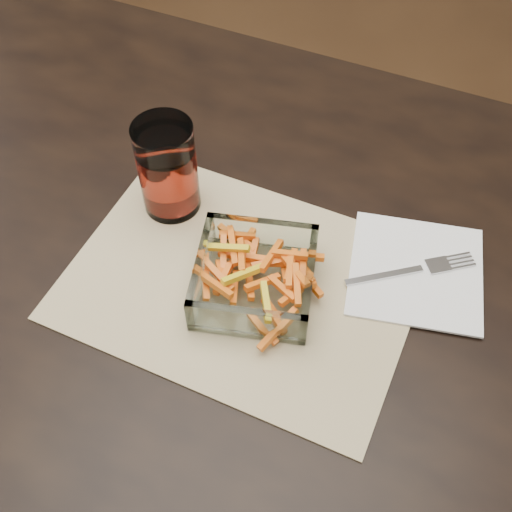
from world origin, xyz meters
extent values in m
plane|color=#331E0F|center=(0.00, 0.00, 0.00)|extent=(4.50, 4.50, 0.00)
cube|color=black|center=(0.00, 0.00, 0.73)|extent=(1.60, 0.90, 0.03)
cylinder|color=black|center=(-0.72, 0.37, 0.36)|extent=(0.06, 0.06, 0.72)
cube|color=tan|center=(0.11, -0.06, 0.75)|extent=(0.45, 0.34, 0.00)
cube|color=white|center=(0.13, -0.06, 0.76)|extent=(0.18, 0.18, 0.01)
cube|color=white|center=(0.11, 0.00, 0.78)|extent=(0.15, 0.05, 0.06)
cube|color=white|center=(0.15, -0.13, 0.78)|extent=(0.15, 0.05, 0.06)
cube|color=white|center=(0.06, -0.08, 0.78)|extent=(0.05, 0.15, 0.06)
cube|color=white|center=(0.20, -0.05, 0.78)|extent=(0.05, 0.15, 0.06)
cylinder|color=white|center=(-0.04, 0.03, 0.83)|extent=(0.08, 0.08, 0.14)
cylinder|color=#AB2618|center=(-0.04, 0.03, 0.81)|extent=(0.07, 0.07, 0.09)
cube|color=white|center=(0.32, 0.05, 0.76)|extent=(0.21, 0.21, 0.00)
cube|color=silver|center=(0.28, 0.02, 0.76)|extent=(0.09, 0.07, 0.00)
cube|color=silver|center=(0.34, 0.07, 0.76)|extent=(0.04, 0.04, 0.00)
cube|color=silver|center=(0.36, 0.09, 0.76)|extent=(0.03, 0.02, 0.00)
cube|color=silver|center=(0.37, 0.09, 0.76)|extent=(0.03, 0.02, 0.00)
cube|color=silver|center=(0.37, 0.08, 0.76)|extent=(0.03, 0.02, 0.00)
cube|color=silver|center=(0.37, 0.08, 0.76)|extent=(0.03, 0.02, 0.00)
camera|label=1|loc=(0.32, -0.49, 1.46)|focal=45.00mm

